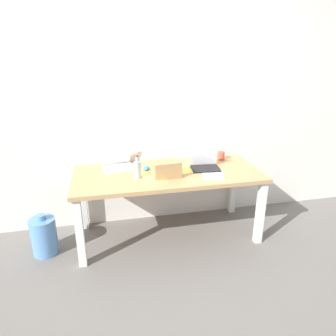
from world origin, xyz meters
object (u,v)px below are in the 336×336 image
(laptop_left, at_px, (118,164))
(cardboard_box, at_px, (166,169))
(coffee_mug, at_px, (221,156))
(water_cooler_jug, at_px, (44,236))
(beer_bottle, at_px, (138,169))
(computer_mouse, at_px, (146,168))
(desk, at_px, (168,180))
(laptop_right, at_px, (205,164))

(laptop_left, height_order, cardboard_box, laptop_left)
(coffee_mug, xyz_separation_m, water_cooler_jug, (-1.93, -0.33, -0.58))
(beer_bottle, height_order, cardboard_box, beer_bottle)
(computer_mouse, bearing_deg, desk, -22.97)
(desk, height_order, laptop_left, laptop_left)
(computer_mouse, distance_m, cardboard_box, 0.29)
(laptop_right, height_order, coffee_mug, laptop_right)
(laptop_right, bearing_deg, laptop_left, 167.13)
(coffee_mug, bearing_deg, computer_mouse, -171.22)
(laptop_left, bearing_deg, cardboard_box, -37.84)
(beer_bottle, xyz_separation_m, cardboard_box, (0.28, -0.03, -0.01))
(laptop_left, relative_size, water_cooler_jug, 0.84)
(laptop_left, bearing_deg, desk, -26.84)
(beer_bottle, xyz_separation_m, coffee_mug, (1.00, 0.34, -0.04))
(cardboard_box, bearing_deg, desk, 68.84)
(desk, distance_m, laptop_left, 0.56)
(cardboard_box, bearing_deg, coffee_mug, 27.45)
(desk, xyz_separation_m, beer_bottle, (-0.32, -0.07, 0.18))
(laptop_left, height_order, beer_bottle, beer_bottle)
(laptop_left, xyz_separation_m, coffee_mug, (1.16, 0.02, 0.00))
(laptop_right, xyz_separation_m, computer_mouse, (-0.61, 0.09, -0.03))
(laptop_left, height_order, coffee_mug, laptop_left)
(laptop_left, bearing_deg, laptop_right, -12.87)
(laptop_right, xyz_separation_m, beer_bottle, (-0.72, -0.11, 0.05))
(laptop_right, distance_m, beer_bottle, 0.73)
(laptop_left, xyz_separation_m, water_cooler_jug, (-0.77, -0.31, -0.58))
(desk, bearing_deg, cardboard_box, -111.16)
(laptop_right, relative_size, coffee_mug, 3.29)
(desk, distance_m, cardboard_box, 0.20)
(laptop_right, relative_size, water_cooler_jug, 0.74)
(desk, height_order, coffee_mug, coffee_mug)
(beer_bottle, distance_m, computer_mouse, 0.25)
(laptop_right, distance_m, coffee_mug, 0.36)
(laptop_right, distance_m, computer_mouse, 0.62)
(beer_bottle, relative_size, coffee_mug, 2.38)
(beer_bottle, bearing_deg, laptop_right, 9.02)
(laptop_right, height_order, computer_mouse, laptop_right)
(beer_bottle, bearing_deg, cardboard_box, -5.92)
(laptop_right, height_order, beer_bottle, beer_bottle)
(cardboard_box, height_order, coffee_mug, cardboard_box)
(desk, height_order, beer_bottle, beer_bottle)
(computer_mouse, xyz_separation_m, coffee_mug, (0.88, 0.14, 0.03))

